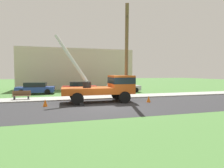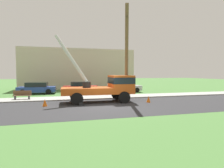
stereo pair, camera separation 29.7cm
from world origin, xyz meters
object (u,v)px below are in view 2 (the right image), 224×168
at_px(parked_sedan_red, 81,87).
at_px(parked_sedan_silver, 124,87).
at_px(leaning_utility_pole, 127,53).
at_px(utility_truck, 107,86).
at_px(parked_sedan_blue, 37,88).
at_px(traffic_cone_behind, 45,103).
at_px(traffic_cone_ahead, 148,99).
at_px(park_bench, 22,95).

bearing_deg(parked_sedan_red, parked_sedan_silver, -9.53).
distance_m(leaning_utility_pole, parked_sedan_red, 9.52).
xyz_separation_m(utility_truck, parked_sedan_blue, (-6.85, 8.38, -0.70)).
xyz_separation_m(traffic_cone_behind, parked_sedan_blue, (-1.69, 9.45, 0.43)).
bearing_deg(utility_truck, parked_sedan_blue, 129.29).
bearing_deg(traffic_cone_behind, parked_sedan_silver, 42.87).
distance_m(leaning_utility_pole, traffic_cone_behind, 8.56).
height_order(traffic_cone_ahead, parked_sedan_red, parked_sedan_red).
distance_m(traffic_cone_behind, parked_sedan_blue, 9.61).
xyz_separation_m(utility_truck, traffic_cone_behind, (-5.16, -1.07, -1.13)).
bearing_deg(park_bench, utility_truck, -21.68).
bearing_deg(park_bench, parked_sedan_red, 43.23).
distance_m(utility_truck, traffic_cone_behind, 5.39).
height_order(parked_sedan_silver, park_bench, parked_sedan_silver).
height_order(traffic_cone_ahead, traffic_cone_behind, same).
xyz_separation_m(utility_truck, park_bench, (-7.52, 2.99, -0.95)).
height_order(utility_truck, parked_sedan_red, utility_truck).
bearing_deg(parked_sedan_blue, utility_truck, -50.71).
bearing_deg(leaning_utility_pole, parked_sedan_blue, 139.26).
relative_size(leaning_utility_pole, parked_sedan_silver, 1.96).
relative_size(parked_sedan_silver, park_bench, 2.79).
bearing_deg(parked_sedan_blue, leaning_utility_pole, -40.74).
xyz_separation_m(utility_truck, parked_sedan_silver, (4.26, 7.67, -0.70)).
relative_size(utility_truck, parked_sedan_red, 1.49).
xyz_separation_m(leaning_utility_pole, traffic_cone_behind, (-7.26, -1.75, -4.20)).
relative_size(traffic_cone_ahead, parked_sedan_blue, 0.12).
distance_m(leaning_utility_pole, parked_sedan_blue, 12.39).
height_order(parked_sedan_red, parked_sedan_silver, same).
xyz_separation_m(parked_sedan_red, parked_sedan_silver, (5.76, -0.97, 0.00)).
distance_m(utility_truck, leaning_utility_pole, 3.78).
distance_m(traffic_cone_behind, parked_sedan_red, 10.39).
bearing_deg(leaning_utility_pole, traffic_cone_ahead, -55.70).
relative_size(parked_sedan_blue, park_bench, 2.81).
xyz_separation_m(parked_sedan_blue, park_bench, (-0.66, -5.39, -0.25)).
bearing_deg(parked_sedan_blue, traffic_cone_ahead, -43.25).
xyz_separation_m(parked_sedan_red, park_bench, (-6.01, -5.65, -0.25)).
bearing_deg(leaning_utility_pole, park_bench, 166.44).
bearing_deg(traffic_cone_ahead, leaning_utility_pole, 124.30).
distance_m(parked_sedan_blue, park_bench, 5.43).
height_order(leaning_utility_pole, traffic_cone_ahead, leaning_utility_pole).
xyz_separation_m(leaning_utility_pole, park_bench, (-9.61, 2.32, -4.02)).
xyz_separation_m(utility_truck, leaning_utility_pole, (2.09, 0.67, 3.07)).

